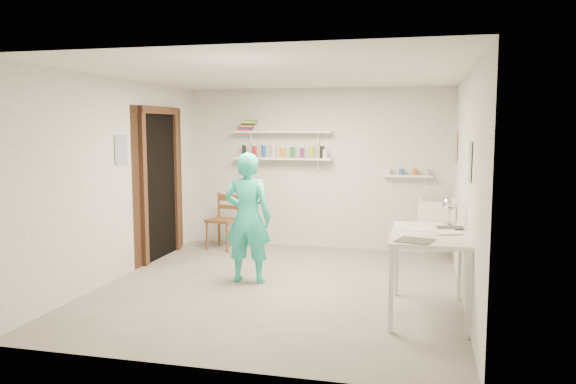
% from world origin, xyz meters
% --- Properties ---
extents(floor, '(4.00, 4.50, 0.02)m').
position_xyz_m(floor, '(0.00, 0.00, -0.01)').
color(floor, slate).
rests_on(floor, ground).
extents(ceiling, '(4.00, 4.50, 0.02)m').
position_xyz_m(ceiling, '(0.00, 0.00, 2.41)').
color(ceiling, silver).
rests_on(ceiling, wall_back).
extents(wall_back, '(4.00, 0.02, 2.40)m').
position_xyz_m(wall_back, '(0.00, 2.26, 1.20)').
color(wall_back, silver).
rests_on(wall_back, ground).
extents(wall_front, '(4.00, 0.02, 2.40)m').
position_xyz_m(wall_front, '(0.00, -2.26, 1.20)').
color(wall_front, silver).
rests_on(wall_front, ground).
extents(wall_left, '(0.02, 4.50, 2.40)m').
position_xyz_m(wall_left, '(-2.01, 0.00, 1.20)').
color(wall_left, silver).
rests_on(wall_left, ground).
extents(wall_right, '(0.02, 4.50, 2.40)m').
position_xyz_m(wall_right, '(2.01, 0.00, 1.20)').
color(wall_right, silver).
rests_on(wall_right, ground).
extents(doorway_recess, '(0.02, 0.90, 2.00)m').
position_xyz_m(doorway_recess, '(-1.99, 1.05, 1.00)').
color(doorway_recess, black).
rests_on(doorway_recess, wall_left).
extents(corridor_box, '(1.40, 1.50, 2.10)m').
position_xyz_m(corridor_box, '(-2.70, 1.05, 1.05)').
color(corridor_box, brown).
rests_on(corridor_box, ground).
extents(door_lintel, '(0.06, 1.05, 0.10)m').
position_xyz_m(door_lintel, '(-1.97, 1.05, 2.05)').
color(door_lintel, brown).
rests_on(door_lintel, wall_left).
extents(door_jamb_near, '(0.06, 0.10, 2.00)m').
position_xyz_m(door_jamb_near, '(-1.97, 0.55, 1.00)').
color(door_jamb_near, brown).
rests_on(door_jamb_near, ground).
extents(door_jamb_far, '(0.06, 0.10, 2.00)m').
position_xyz_m(door_jamb_far, '(-1.97, 1.55, 1.00)').
color(door_jamb_far, brown).
rests_on(door_jamb_far, ground).
extents(shelf_lower, '(1.50, 0.22, 0.03)m').
position_xyz_m(shelf_lower, '(-0.50, 2.13, 1.35)').
color(shelf_lower, white).
rests_on(shelf_lower, wall_back).
extents(shelf_upper, '(1.50, 0.22, 0.03)m').
position_xyz_m(shelf_upper, '(-0.50, 2.13, 1.75)').
color(shelf_upper, white).
rests_on(shelf_upper, wall_back).
extents(ledge_shelf, '(0.70, 0.14, 0.03)m').
position_xyz_m(ledge_shelf, '(1.35, 2.17, 1.12)').
color(ledge_shelf, white).
rests_on(ledge_shelf, wall_back).
extents(poster_left, '(0.01, 0.28, 0.36)m').
position_xyz_m(poster_left, '(-1.99, 0.05, 1.55)').
color(poster_left, '#334C7F').
rests_on(poster_left, wall_left).
extents(poster_right_a, '(0.01, 0.34, 0.42)m').
position_xyz_m(poster_right_a, '(1.99, 1.80, 1.55)').
color(poster_right_a, '#995933').
rests_on(poster_right_a, wall_right).
extents(poster_right_b, '(0.01, 0.30, 0.38)m').
position_xyz_m(poster_right_b, '(1.99, -0.55, 1.50)').
color(poster_right_b, '#3F724C').
rests_on(poster_right_b, wall_right).
extents(belfast_sink, '(0.48, 0.60, 0.30)m').
position_xyz_m(belfast_sink, '(1.75, 1.70, 0.70)').
color(belfast_sink, white).
rests_on(belfast_sink, wall_right).
extents(man, '(0.57, 0.38, 1.53)m').
position_xyz_m(man, '(-0.42, 0.13, 0.77)').
color(man, '#27C5AB').
rests_on(man, ground).
extents(wall_clock, '(0.28, 0.04, 0.28)m').
position_xyz_m(wall_clock, '(-0.42, 0.35, 1.02)').
color(wall_clock, beige).
rests_on(wall_clock, man).
extents(wooden_chair, '(0.48, 0.47, 0.87)m').
position_xyz_m(wooden_chair, '(-1.32, 1.74, 0.44)').
color(wooden_chair, brown).
rests_on(wooden_chair, ground).
extents(work_table, '(0.73, 1.22, 0.81)m').
position_xyz_m(work_table, '(1.64, -0.59, 0.41)').
color(work_table, silver).
rests_on(work_table, ground).
extents(desk_lamp, '(0.15, 0.15, 0.15)m').
position_xyz_m(desk_lamp, '(1.84, -0.10, 1.03)').
color(desk_lamp, silver).
rests_on(desk_lamp, work_table).
extents(spray_cans, '(1.31, 0.06, 0.17)m').
position_xyz_m(spray_cans, '(-0.50, 2.13, 1.45)').
color(spray_cans, black).
rests_on(spray_cans, shelf_lower).
extents(book_stack, '(0.28, 0.14, 0.17)m').
position_xyz_m(book_stack, '(-1.05, 2.13, 1.85)').
color(book_stack, red).
rests_on(book_stack, shelf_upper).
extents(ledge_pots, '(0.48, 0.07, 0.09)m').
position_xyz_m(ledge_pots, '(1.35, 2.17, 1.18)').
color(ledge_pots, silver).
rests_on(ledge_pots, ledge_shelf).
extents(papers, '(0.30, 0.22, 0.02)m').
position_xyz_m(papers, '(1.64, -0.59, 0.82)').
color(papers, silver).
rests_on(papers, work_table).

